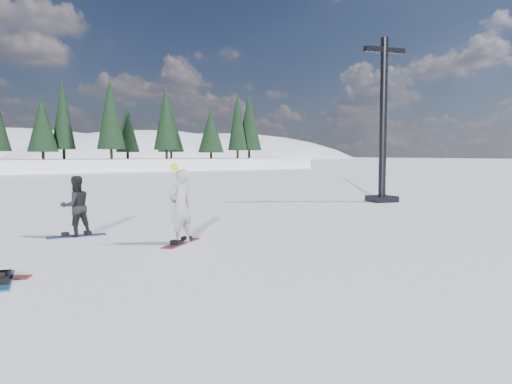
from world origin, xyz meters
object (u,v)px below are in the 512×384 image
Objects in this scene: snowboard_loose_a at (3,281)px; lift_tower at (383,136)px; snowboarder_woman at (181,206)px; snowboarder_man at (76,206)px.

lift_tower is at bearing -57.92° from snowboard_loose_a.
snowboarder_woman reaches higher than snowboarder_man.
snowboarder_man is 4.76m from snowboard_loose_a.
lift_tower is 4.56× the size of snowboarder_man.
snowboard_loose_a is at bearing 54.99° from snowboarder_man.
snowboard_loose_a is (-16.32, -6.23, -2.98)m from lift_tower.
snowboarder_woman is (-12.21, -4.61, -2.08)m from lift_tower.
snowboard_loose_a is at bearing 4.80° from snowboarder_woman.
lift_tower is 17.72m from snowboard_loose_a.
snowboarder_woman reaches higher than snowboard_loose_a.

